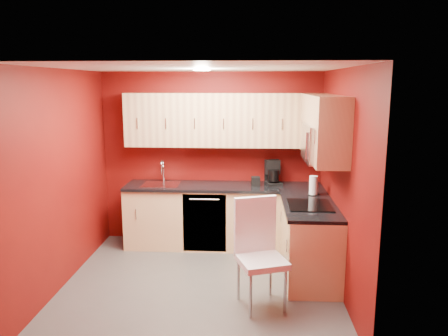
# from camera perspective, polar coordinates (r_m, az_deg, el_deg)

# --- Properties ---
(floor) EXTENTS (3.20, 3.20, 0.00)m
(floor) POSITION_cam_1_polar(r_m,az_deg,el_deg) (5.40, -3.01, -14.62)
(floor) COLOR #464441
(floor) RESTS_ON ground
(ceiling) EXTENTS (3.20, 3.20, 0.00)m
(ceiling) POSITION_cam_1_polar(r_m,az_deg,el_deg) (4.87, -3.32, 12.95)
(ceiling) COLOR white
(ceiling) RESTS_ON wall_back
(wall_back) EXTENTS (3.20, 0.00, 3.20)m
(wall_back) POSITION_cam_1_polar(r_m,az_deg,el_deg) (6.45, -1.64, 1.34)
(wall_back) COLOR #630D09
(wall_back) RESTS_ON floor
(wall_front) EXTENTS (3.20, 0.00, 3.20)m
(wall_front) POSITION_cam_1_polar(r_m,az_deg,el_deg) (3.55, -5.93, -6.83)
(wall_front) COLOR #630D09
(wall_front) RESTS_ON floor
(wall_left) EXTENTS (0.00, 3.00, 3.00)m
(wall_left) POSITION_cam_1_polar(r_m,az_deg,el_deg) (5.41, -20.26, -1.25)
(wall_left) COLOR #630D09
(wall_left) RESTS_ON floor
(wall_right) EXTENTS (0.00, 3.00, 3.00)m
(wall_right) POSITION_cam_1_polar(r_m,az_deg,el_deg) (5.06, 15.15, -1.75)
(wall_right) COLOR #630D09
(wall_right) RESTS_ON floor
(base_cabinets_back) EXTENTS (2.80, 0.60, 0.87)m
(base_cabinets_back) POSITION_cam_1_polar(r_m,az_deg,el_deg) (6.34, -0.03, -6.42)
(base_cabinets_back) COLOR #E1BD80
(base_cabinets_back) RESTS_ON floor
(base_cabinets_right) EXTENTS (0.60, 1.30, 0.87)m
(base_cabinets_right) POSITION_cam_1_polar(r_m,az_deg,el_deg) (5.48, 11.08, -9.49)
(base_cabinets_right) COLOR #E1BD80
(base_cabinets_right) RESTS_ON floor
(countertop_back) EXTENTS (2.80, 0.63, 0.04)m
(countertop_back) POSITION_cam_1_polar(r_m,az_deg,el_deg) (6.20, -0.04, -2.45)
(countertop_back) COLOR black
(countertop_back) RESTS_ON base_cabinets_back
(countertop_right) EXTENTS (0.63, 1.27, 0.04)m
(countertop_right) POSITION_cam_1_polar(r_m,az_deg,el_deg) (5.32, 11.12, -4.95)
(countertop_right) COLOR black
(countertop_right) RESTS_ON base_cabinets_right
(upper_cabinets_back) EXTENTS (2.80, 0.35, 0.75)m
(upper_cabinets_back) POSITION_cam_1_polar(r_m,az_deg,el_deg) (6.19, 0.04, 6.30)
(upper_cabinets_back) COLOR tan
(upper_cabinets_back) RESTS_ON wall_back
(upper_cabinets_right) EXTENTS (0.35, 1.55, 0.75)m
(upper_cabinets_right) POSITION_cam_1_polar(r_m,az_deg,el_deg) (5.36, 12.71, 5.97)
(upper_cabinets_right) COLOR tan
(upper_cabinets_right) RESTS_ON wall_right
(microwave) EXTENTS (0.42, 0.76, 0.42)m
(microwave) POSITION_cam_1_polar(r_m,az_deg,el_deg) (5.15, 12.69, 3.22)
(microwave) COLOR silver
(microwave) RESTS_ON upper_cabinets_right
(cooktop) EXTENTS (0.50, 0.55, 0.01)m
(cooktop) POSITION_cam_1_polar(r_m,az_deg,el_deg) (5.28, 11.12, -4.79)
(cooktop) COLOR black
(cooktop) RESTS_ON countertop_right
(sink) EXTENTS (0.52, 0.42, 0.35)m
(sink) POSITION_cam_1_polar(r_m,az_deg,el_deg) (6.32, -8.20, -1.80)
(sink) COLOR silver
(sink) RESTS_ON countertop_back
(dishwasher_front) EXTENTS (0.60, 0.02, 0.82)m
(dishwasher_front) POSITION_cam_1_polar(r_m,az_deg,el_deg) (6.08, -2.57, -7.19)
(dishwasher_front) COLOR black
(dishwasher_front) RESTS_ON base_cabinets_back
(downlight) EXTENTS (0.20, 0.20, 0.01)m
(downlight) POSITION_cam_1_polar(r_m,az_deg,el_deg) (5.17, -2.92, 12.67)
(downlight) COLOR white
(downlight) RESTS_ON ceiling
(coffee_maker) EXTENTS (0.27, 0.32, 0.34)m
(coffee_maker) POSITION_cam_1_polar(r_m,az_deg,el_deg) (6.25, 6.52, -0.61)
(coffee_maker) COLOR black
(coffee_maker) RESTS_ON countertop_back
(napkin_holder) EXTENTS (0.13, 0.13, 0.12)m
(napkin_holder) POSITION_cam_1_polar(r_m,az_deg,el_deg) (6.18, 4.16, -1.74)
(napkin_holder) COLOR black
(napkin_holder) RESTS_ON countertop_back
(paper_towel) EXTENTS (0.14, 0.14, 0.25)m
(paper_towel) POSITION_cam_1_polar(r_m,az_deg,el_deg) (5.76, 11.59, -2.25)
(paper_towel) COLOR white
(paper_towel) RESTS_ON countertop_right
(dining_chair) EXTENTS (0.60, 0.61, 1.15)m
(dining_chair) POSITION_cam_1_polar(r_m,az_deg,el_deg) (4.65, 4.93, -11.26)
(dining_chair) COLOR white
(dining_chair) RESTS_ON floor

